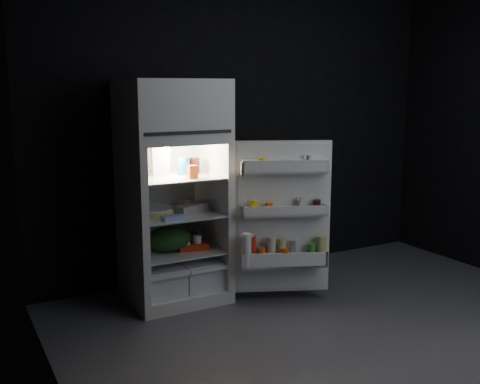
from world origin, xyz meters
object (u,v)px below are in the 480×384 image
refrigerator (172,184)px  fridge_door (282,220)px  milk_jug (161,160)px  egg_carton (192,208)px  yogurt_tray (193,246)px

refrigerator → fridge_door: bearing=-36.1°
milk_jug → egg_carton: size_ratio=0.78×
fridge_door → egg_carton: fridge_door is taller
fridge_door → egg_carton: bearing=145.4°
fridge_door → refrigerator: bearing=143.9°
refrigerator → yogurt_tray: refrigerator is taller
egg_carton → milk_jug: bearing=122.4°
refrigerator → egg_carton: size_ratio=5.77×
egg_carton → yogurt_tray: 0.31m
egg_carton → fridge_door: bearing=-57.2°
fridge_door → milk_jug: size_ratio=5.08×
refrigerator → yogurt_tray: (0.12, -0.13, -0.50)m
refrigerator → egg_carton: 0.26m
refrigerator → milk_jug: size_ratio=7.42×
fridge_door → milk_jug: 1.08m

